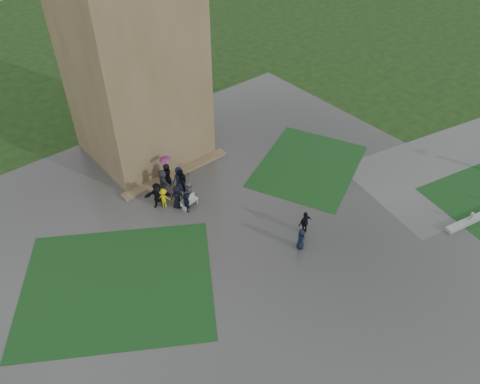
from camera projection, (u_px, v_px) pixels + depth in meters
ground at (271, 255)px, 29.17m from camera, size 120.00×120.00×0.00m
plaza at (250, 237)px, 30.34m from camera, size 34.00×34.00×0.02m
lawn_inset_left at (117, 284)px, 27.38m from camera, size 14.10×13.46×0.01m
lawn_inset_right at (308, 166)px, 36.24m from camera, size 11.12×10.15×0.01m
tower at (130, 42)px, 32.23m from camera, size 8.00×8.00×18.00m
tower_plinth at (176, 173)px, 35.35m from camera, size 9.00×0.80×0.22m
bench at (189, 202)px, 32.38m from camera, size 1.45×0.72×0.81m
visitor_cluster at (171, 184)px, 32.70m from camera, size 3.59×4.52×2.54m
pedestrian_mid at (301, 239)px, 29.18m from camera, size 0.83×0.89×1.50m
pedestrian_near at (305, 222)px, 30.15m from camera, size 1.05×0.65×1.73m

